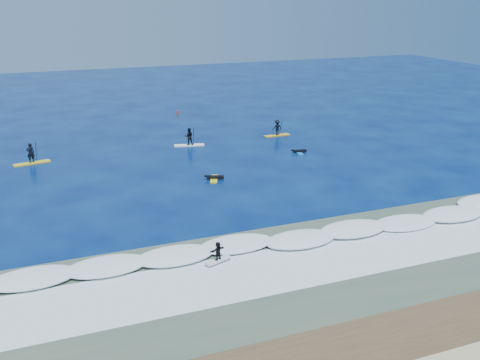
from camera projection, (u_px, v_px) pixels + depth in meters
name	position (u px, v px, depth m)	size (l,w,h in m)	color
ground	(230.00, 192.00, 42.83)	(160.00, 160.00, 0.00)	#031142
wet_sand_strip	(394.00, 348.00, 23.88)	(90.00, 5.00, 0.08)	#463221
shallow_water	(314.00, 271.00, 30.49)	(90.00, 13.00, 0.01)	#3B5041
breaking_wave	(284.00, 243.00, 34.02)	(40.00, 6.00, 0.30)	white
whitewater	(306.00, 264.00, 31.37)	(34.00, 5.00, 0.02)	silver
sup_paddler_left	(31.00, 156.00, 49.68)	(3.37, 1.38, 2.30)	gold
sup_paddler_center	(189.00, 138.00, 55.58)	(3.20, 1.45, 2.18)	white
sup_paddler_right	(277.00, 129.00, 59.49)	(3.02, 0.90, 2.10)	gold
prone_paddler_near	(214.00, 178.00, 45.60)	(1.63, 2.17, 0.44)	yellow
prone_paddler_far	(299.00, 151.00, 53.27)	(1.55, 2.01, 0.41)	#1973BC
wave_surfer	(218.00, 252.00, 31.19)	(1.73, 1.01, 1.21)	silver
marker_buoy	(178.00, 112.00, 70.09)	(0.30, 0.30, 0.71)	red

